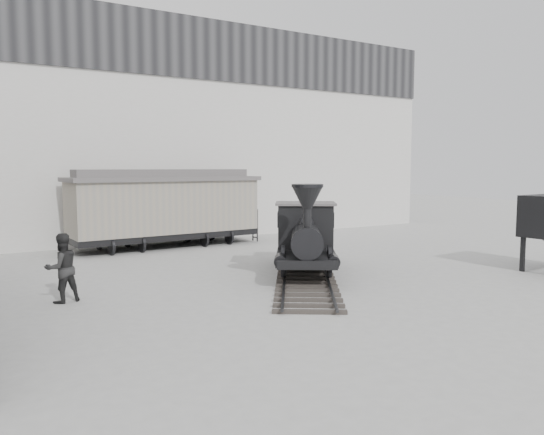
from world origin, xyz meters
TOP-DOWN VIEW (x-y plane):
  - ground at (0.00, 0.00)m, footprint 90.00×90.00m
  - north_wall at (0.00, 14.98)m, footprint 34.00×2.51m
  - locomotive at (1.70, 3.58)m, footprint 6.36×8.29m
  - boxcar at (-0.17, 12.12)m, footprint 8.80×3.14m
  - visitor_b at (-6.02, 3.96)m, footprint 1.07×0.92m

SIDE VIEW (x-z plane):
  - ground at x=0.00m, z-range 0.00..0.00m
  - visitor_b at x=-6.02m, z-range 0.00..1.89m
  - locomotive at x=1.70m, z-range -0.40..2.67m
  - boxcar at x=-0.17m, z-range 0.09..3.64m
  - north_wall at x=0.00m, z-range 0.05..11.05m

